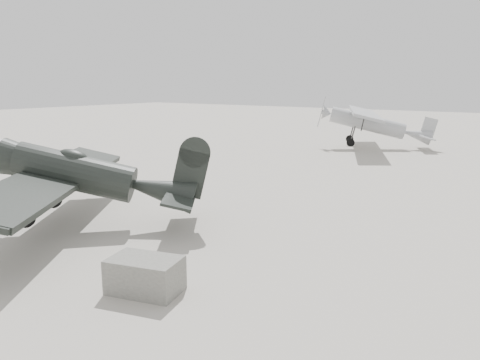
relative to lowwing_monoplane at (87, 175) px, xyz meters
The scene contains 5 objects.
ground 3.33m from the lowwing_monoplane, 21.34° to the left, with size 160.00×160.00×0.00m, color #AEA69A.
lowwing_monoplane is the anchor object (origin of this frame).
highwing_monoplane 26.57m from the lowwing_monoplane, 87.77° to the left, with size 9.29×12.29×3.57m.
equipment_block 6.40m from the lowwing_monoplane, 25.01° to the right, with size 1.78×1.11×0.89m, color #63625C.
sign_board 4.17m from the lowwing_monoplane, 165.32° to the right, with size 0.23×0.88×1.28m.
Camera 1 is at (11.40, -11.28, 5.20)m, focal length 35.00 mm.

